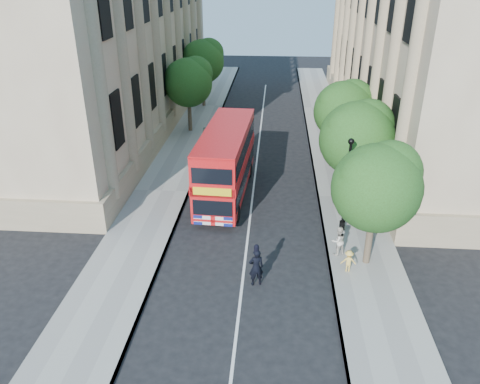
% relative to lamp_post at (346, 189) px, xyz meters
% --- Properties ---
extents(ground, '(120.00, 120.00, 0.00)m').
position_rel_lamp_post_xyz_m(ground, '(-5.00, -6.00, -2.51)').
color(ground, black).
rests_on(ground, ground).
extents(pavement_right, '(3.50, 80.00, 0.12)m').
position_rel_lamp_post_xyz_m(pavement_right, '(0.75, 4.00, -2.45)').
color(pavement_right, gray).
rests_on(pavement_right, ground).
extents(pavement_left, '(3.50, 80.00, 0.12)m').
position_rel_lamp_post_xyz_m(pavement_left, '(-10.75, 4.00, -2.45)').
color(pavement_left, gray).
rests_on(pavement_left, ground).
extents(building_right, '(12.00, 38.00, 18.00)m').
position_rel_lamp_post_xyz_m(building_right, '(8.80, 18.00, 6.49)').
color(building_right, tan).
rests_on(building_right, ground).
extents(building_left, '(12.00, 38.00, 18.00)m').
position_rel_lamp_post_xyz_m(building_left, '(-18.80, 18.00, 6.49)').
color(building_left, tan).
rests_on(building_left, ground).
extents(tree_right_near, '(4.00, 4.00, 6.08)m').
position_rel_lamp_post_xyz_m(tree_right_near, '(0.84, -2.97, 1.74)').
color(tree_right_near, '#473828').
rests_on(tree_right_near, ground).
extents(tree_right_mid, '(4.20, 4.20, 6.37)m').
position_rel_lamp_post_xyz_m(tree_right_mid, '(0.84, 3.03, 1.93)').
color(tree_right_mid, '#473828').
rests_on(tree_right_mid, ground).
extents(tree_right_far, '(4.00, 4.00, 6.15)m').
position_rel_lamp_post_xyz_m(tree_right_far, '(0.84, 9.03, 1.80)').
color(tree_right_far, '#473828').
rests_on(tree_right_far, ground).
extents(tree_left_far, '(4.00, 4.00, 6.30)m').
position_rel_lamp_post_xyz_m(tree_left_far, '(-10.96, 16.03, 1.93)').
color(tree_left_far, '#473828').
rests_on(tree_left_far, ground).
extents(tree_left_back, '(4.20, 4.20, 6.65)m').
position_rel_lamp_post_xyz_m(tree_left_back, '(-10.96, 24.03, 2.20)').
color(tree_left_back, '#473828').
rests_on(tree_left_back, ground).
extents(lamp_post, '(0.32, 0.32, 5.16)m').
position_rel_lamp_post_xyz_m(lamp_post, '(0.00, 0.00, 0.00)').
color(lamp_post, black).
rests_on(lamp_post, pavement_right).
extents(double_decker_bus, '(2.91, 9.22, 4.20)m').
position_rel_lamp_post_xyz_m(double_decker_bus, '(-6.63, 3.88, -0.19)').
color(double_decker_bus, red).
rests_on(double_decker_bus, ground).
extents(box_van, '(2.51, 5.27, 2.92)m').
position_rel_lamp_post_xyz_m(box_van, '(-7.39, 6.01, -1.08)').
color(box_van, black).
rests_on(box_van, ground).
extents(police_constable, '(0.76, 0.61, 1.83)m').
position_rel_lamp_post_xyz_m(police_constable, '(-4.39, -5.00, -1.60)').
color(police_constable, black).
rests_on(police_constable, ground).
extents(woman_pedestrian, '(0.91, 0.84, 1.50)m').
position_rel_lamp_post_xyz_m(woman_pedestrian, '(-0.52, -2.42, -1.64)').
color(woman_pedestrian, beige).
rests_on(woman_pedestrian, pavement_right).
extents(child_a, '(0.73, 0.38, 1.18)m').
position_rel_lamp_post_xyz_m(child_a, '(1.75, 0.17, -1.80)').
color(child_a, orange).
rests_on(child_a, pavement_right).
extents(child_b, '(0.72, 0.42, 1.09)m').
position_rel_lamp_post_xyz_m(child_b, '(-0.18, -3.82, -1.84)').
color(child_b, '#EFC251').
rests_on(child_b, pavement_right).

